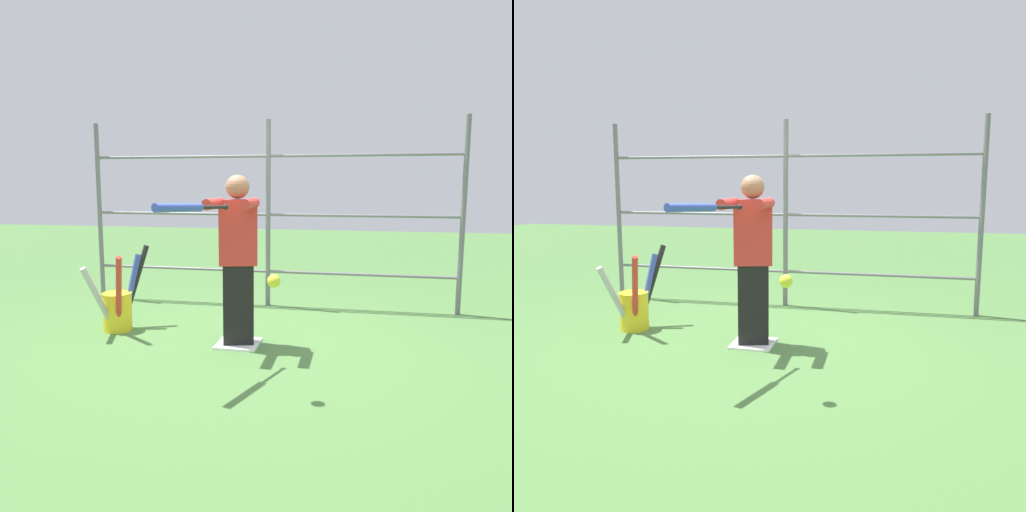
% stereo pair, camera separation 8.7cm
% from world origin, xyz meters
% --- Properties ---
extents(ground_plane, '(24.00, 24.00, 0.00)m').
position_xyz_m(ground_plane, '(0.00, 0.00, 0.00)').
color(ground_plane, '#4C7A3D').
extents(home_plate, '(0.40, 0.40, 0.02)m').
position_xyz_m(home_plate, '(0.00, 0.00, 0.01)').
color(home_plate, white).
rests_on(home_plate, ground).
extents(fence_backstop, '(4.63, 0.06, 2.31)m').
position_xyz_m(fence_backstop, '(0.00, -1.60, 1.15)').
color(fence_backstop, slate).
rests_on(fence_backstop, ground).
extents(batter, '(0.41, 0.62, 1.62)m').
position_xyz_m(batter, '(0.00, 0.02, 0.88)').
color(batter, black).
rests_on(batter, ground).
extents(baseball_bat_swinging, '(0.35, 0.84, 0.09)m').
position_xyz_m(baseball_bat_swinging, '(0.18, 0.93, 1.36)').
color(baseball_bat_swinging, black).
extents(softball_in_flight, '(0.10, 0.10, 0.10)m').
position_xyz_m(softball_in_flight, '(-0.53, 1.09, 0.86)').
color(softball_in_flight, yellow).
extents(bat_bucket, '(0.44, 0.78, 0.88)m').
position_xyz_m(bat_bucket, '(1.35, -0.20, 0.26)').
color(bat_bucket, yellow).
rests_on(bat_bucket, ground).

